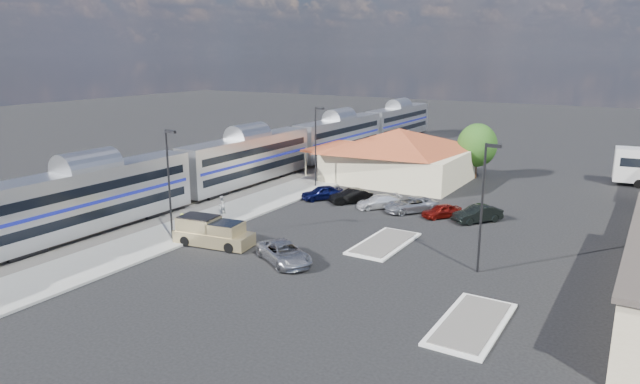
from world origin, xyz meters
The scene contains 22 objects.
ground centered at (0.00, 0.00, 0.00)m, with size 280.00×280.00×0.00m, color black.
railbed centered at (-21.00, 8.00, 0.06)m, with size 16.00×100.00×0.12m, color #4C4944.
platform centered at (-12.00, 6.00, 0.09)m, with size 5.50×92.00×0.18m, color gray.
passenger_train centered at (-18.00, 12.89, 2.87)m, with size 3.00×104.00×5.55m.
freight_cars centered at (-24.00, 11.02, 1.93)m, with size 2.80×46.00×4.00m.
station_depot centered at (-4.56, 24.00, 3.13)m, with size 18.35×12.24×6.20m.
traffic_island_south centered at (4.00, 2.00, 0.10)m, with size 3.30×7.50×0.21m.
traffic_island_north centered at (14.00, -8.00, 0.10)m, with size 3.30×7.50×0.21m.
lamp_plat_s centered at (-10.90, -6.00, 5.34)m, with size 1.08×0.25×9.00m.
lamp_plat_n centered at (-10.90, 16.00, 5.34)m, with size 1.08×0.25×9.00m.
lamp_lot centered at (12.10, 0.00, 5.34)m, with size 1.08×0.25×9.00m.
tree_depot centered at (3.00, 30.00, 4.02)m, with size 4.71×4.71×6.63m.
pickup_truck centered at (-7.33, -5.14, 1.02)m, with size 6.50×3.15×2.15m.
suv centered at (-0.42, -5.44, 0.75)m, with size 2.47×5.36×1.49m, color #A7A8AF.
person_a centered at (-11.33, -4.41, 1.01)m, with size 0.61×0.40×1.67m, color #A6B538.
person_b centered at (-12.40, 1.64, 1.03)m, with size 0.83×0.65×1.71m, color silver.
parked_car_a centered at (-7.49, 11.58, 0.74)m, with size 1.74×4.32×1.47m, color #0C103E.
parked_car_b centered at (-4.29, 11.88, 0.71)m, with size 1.51×4.33×1.43m, color black.
parked_car_c centered at (-1.09, 11.58, 0.64)m, with size 1.80×4.44×1.29m, color white.
parked_car_d centered at (2.11, 11.88, 0.72)m, with size 2.40×5.20×1.45m, color #94979D.
parked_car_e centered at (5.31, 11.58, 0.64)m, with size 1.50×3.73×1.27m, color maroon.
parked_car_f centered at (8.51, 11.88, 0.75)m, with size 1.59×4.55×1.50m, color black.
Camera 1 is at (21.84, -37.20, 14.74)m, focal length 32.00 mm.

